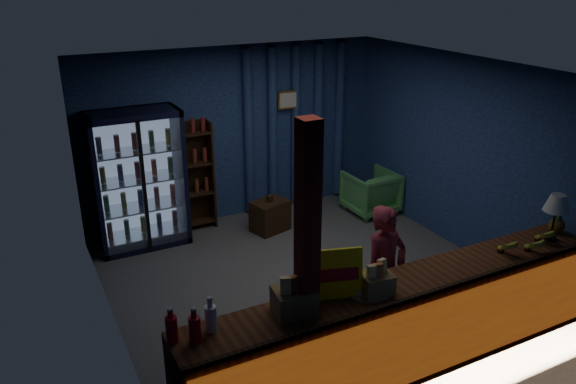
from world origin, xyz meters
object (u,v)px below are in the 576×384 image
shopkeeper (384,273)px  green_chair (371,192)px  pastry_tray (368,290)px  table_lamp (557,205)px

shopkeeper → green_chair: bearing=47.8°
pastry_tray → shopkeeper: bearing=41.6°
table_lamp → green_chair: bearing=89.4°
shopkeeper → pastry_tray: size_ratio=3.55×
green_chair → table_lamp: size_ratio=1.43×
green_chair → pastry_tray: bearing=53.2°
shopkeeper → pastry_tray: (-0.57, -0.50, 0.25)m
shopkeeper → pastry_tray: 0.80m
green_chair → table_lamp: table_lamp is taller
shopkeeper → pastry_tray: bearing=-147.5°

